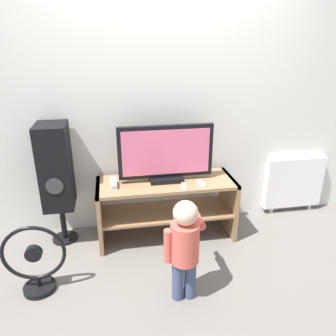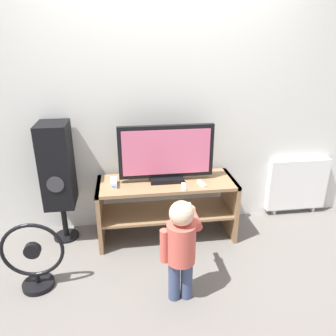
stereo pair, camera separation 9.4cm
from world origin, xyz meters
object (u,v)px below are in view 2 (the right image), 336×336
Objects in this scene: television at (166,154)px; child at (181,243)px; game_console at (114,183)px; remote_primary at (202,184)px; radiator at (297,184)px; remote_secondary at (184,187)px; floor_fan at (34,260)px; speaker_tower at (57,167)px.

child is (-0.01, -0.84, -0.36)m from television.
remote_primary is at bearing -7.11° from game_console.
remote_primary is at bearing -25.63° from television.
child is 1.81m from radiator.
remote_primary is 0.21× the size of radiator.
remote_primary is 1.01× the size of remote_secondary.
child reaches higher than radiator.
child is at bearing -90.63° from television.
remote_secondary is (0.13, -0.18, -0.24)m from television.
remote_secondary is 0.20× the size of radiator.
remote_secondary is (0.61, -0.14, -0.02)m from game_console.
floor_fan is at bearing -151.61° from television.
radiator is (1.15, 0.37, -0.25)m from remote_primary.
game_console is 0.78m from remote_primary.
floor_fan is (-1.22, -0.40, -0.34)m from remote_secondary.
floor_fan is 0.87× the size of radiator.
speaker_tower is at bearing -176.59° from radiator.
floor_fan is (-1.08, -0.59, -0.58)m from television.
radiator is (2.41, 0.14, -0.39)m from speaker_tower.
television is at bearing 125.54° from remote_secondary.
radiator reaches higher than remote_primary.
remote_secondary reaches higher than floor_fan.
remote_primary is 0.17× the size of child.
game_console is 1.18× the size of remote_primary.
child is (-0.31, -0.70, -0.12)m from remote_primary.
remote_secondary is at bearing -13.51° from speaker_tower.
speaker_tower is at bearing 175.22° from television.
television is 0.75× the size of speaker_tower.
speaker_tower is at bearing 166.49° from remote_secondary.
remote_primary and remote_secondary have the same top height.
speaker_tower is at bearing 169.94° from remote_primary.
radiator reaches higher than remote_secondary.
child is 0.71× the size of speaker_tower.
radiator is at bearing 17.76° from floor_fan.
speaker_tower is 2.00× the size of floor_fan.
remote_primary is (0.30, -0.14, -0.24)m from television.
remote_primary is 1.49m from floor_fan.
game_console is (-0.48, -0.05, -0.23)m from television.
game_console is 0.52m from speaker_tower.
television is at bearing 89.37° from child.
radiator is at bearing 17.22° from remote_secondary.
television reaches higher than floor_fan.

